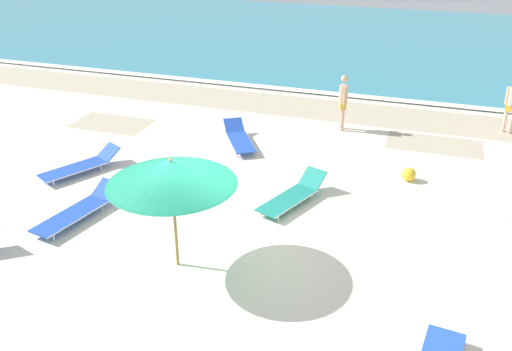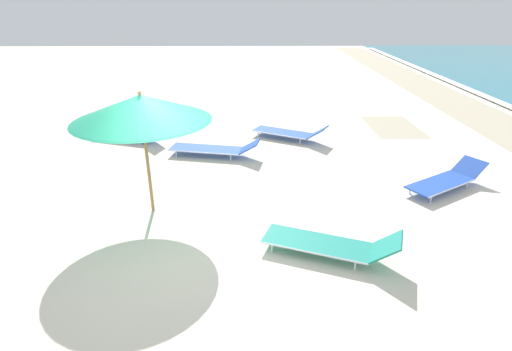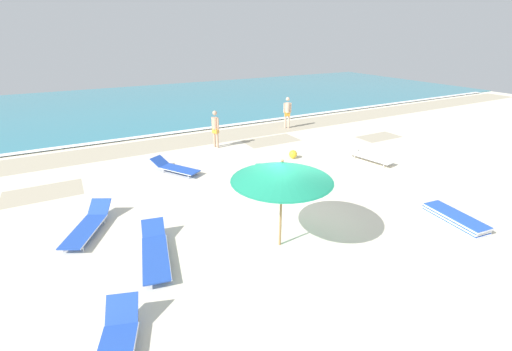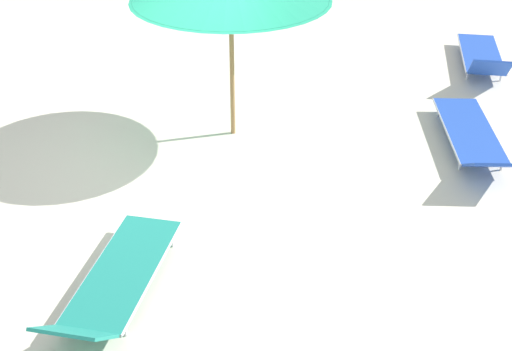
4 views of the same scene
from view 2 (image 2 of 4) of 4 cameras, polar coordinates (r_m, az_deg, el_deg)
ground_plane at (r=7.25m, az=-10.05°, el=-8.91°), size 60.00×60.00×0.16m
beach_umbrella at (r=7.39m, az=-16.09°, el=9.21°), size 2.47×2.47×2.35m
sun_lounger_under_umbrella at (r=11.82m, az=4.80°, el=6.17°), size 1.56×2.22×0.50m
sun_lounger_beside_umbrella at (r=6.61m, az=10.57°, el=-9.55°), size 1.34×2.22×0.54m
sun_lounger_near_water_right at (r=10.56m, az=-5.96°, el=3.88°), size 1.05×2.44×0.47m
sun_lounger_mid_beach_solo at (r=12.25m, az=-17.56°, el=5.78°), size 1.27×2.26×0.55m
sun_lounger_mid_beach_pair_a at (r=9.62m, az=25.59°, el=-0.52°), size 1.61×2.10×0.47m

